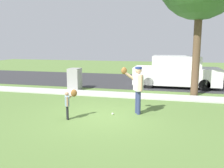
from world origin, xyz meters
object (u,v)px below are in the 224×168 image
person_child (69,100)px  utility_cabinet (75,79)px  parked_van_white (176,72)px  baseball (113,114)px  person_adult (137,85)px

person_child → utility_cabinet: (-1.96, 5.16, -0.06)m
parked_van_white → utility_cabinet: bearing=21.2°
person_child → baseball: size_ratio=13.87×
person_adult → person_child: bearing=-0.6°
person_adult → baseball: size_ratio=24.00×
person_adult → baseball: (-0.85, -0.37, -1.07)m
utility_cabinet → parked_van_white: 6.06m
baseball → utility_cabinet: (-3.31, 4.32, 0.58)m
baseball → parked_van_white: 6.98m
person_adult → parked_van_white: (1.49, 6.15, -0.20)m
person_child → parked_van_white: 8.23m
person_adult → utility_cabinet: person_adult is taller
person_adult → parked_van_white: size_ratio=0.36×
baseball → utility_cabinet: 5.47m
person_child → baseball: 1.71m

